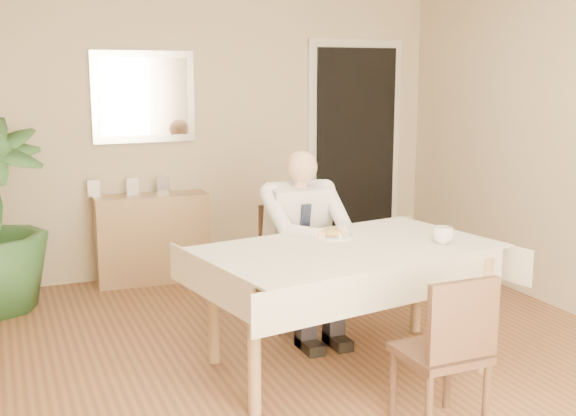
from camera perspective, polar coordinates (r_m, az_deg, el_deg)
name	(u,v)px	position (r m, az deg, el deg)	size (l,w,h in m)	color
room	(312,157)	(3.99, 1.91, 4.07)	(5.00, 5.02, 2.60)	brown
doorway	(355,153)	(6.89, 5.30, 4.38)	(0.96, 0.07, 2.10)	silver
mirror	(144,97)	(6.20, -11.33, 8.60)	(0.86, 0.04, 0.76)	silver
dining_table	(348,260)	(4.27, 4.74, -4.13)	(1.89, 1.32, 0.75)	#9F7349
chair_far	(291,258)	(5.09, 0.24, -3.93)	(0.41, 0.41, 0.84)	#3B281B
chair_near	(449,347)	(3.64, 12.61, -10.65)	(0.39, 0.39, 0.81)	#3B281B
seated_man	(307,235)	(4.79, 1.53, -2.18)	(0.48, 0.72, 1.24)	silver
plate	(332,236)	(4.47, 3.54, -2.23)	(0.26, 0.26, 0.02)	white
food	(333,233)	(4.46, 3.54, -1.95)	(0.14, 0.14, 0.06)	olive
knife	(343,235)	(4.43, 4.34, -2.13)	(0.01, 0.01, 0.13)	silver
fork	(331,236)	(4.39, 3.41, -2.22)	(0.01, 0.01, 0.13)	silver
coffee_mug	(443,235)	(4.39, 12.14, -2.11)	(0.13, 0.13, 0.10)	white
sideboard	(152,238)	(6.21, -10.66, -2.36)	(0.93, 0.32, 0.75)	#9F7349
photo_frame_left	(94,189)	(6.12, -15.10, 1.48)	(0.10, 0.02, 0.14)	silver
photo_frame_center	(132,186)	(6.16, -12.20, 1.68)	(0.10, 0.02, 0.14)	silver
photo_frame_right	(163,185)	(6.16, -9.85, 1.77)	(0.10, 0.02, 0.14)	silver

